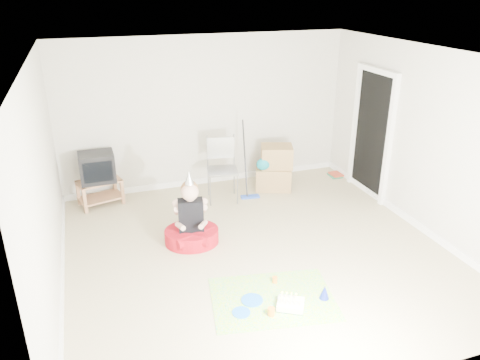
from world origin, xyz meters
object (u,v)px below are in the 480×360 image
object	(u,v)px
birthday_cake	(291,305)
seated_woman	(191,228)
folding_chair	(222,171)
cardboard_boxes	(274,168)
crt_tv	(97,167)
tv_stand	(100,190)

from	to	relation	value
birthday_cake	seated_woman	bearing A→B (deg)	112.15
folding_chair	seated_woman	distance (m)	1.49
birthday_cake	cardboard_boxes	bearing A→B (deg)	70.69
folding_chair	crt_tv	bearing A→B (deg)	166.50
crt_tv	cardboard_boxes	size ratio (longest dim) A/B	0.70
crt_tv	cardboard_boxes	distance (m)	2.96
folding_chair	seated_woman	bearing A→B (deg)	-123.96
seated_woman	tv_stand	bearing A→B (deg)	123.68
folding_chair	cardboard_boxes	size ratio (longest dim) A/B	1.38
crt_tv	seated_woman	world-z (taller)	seated_woman
seated_woman	folding_chair	bearing A→B (deg)	56.04
tv_stand	seated_woman	world-z (taller)	seated_woman
tv_stand	crt_tv	world-z (taller)	crt_tv
crt_tv	folding_chair	bearing A→B (deg)	-14.04
cardboard_boxes	birthday_cake	distance (m)	3.34
tv_stand	seated_woman	size ratio (longest dim) A/B	0.70
crt_tv	birthday_cake	xyz separation A→B (m)	(1.83, -3.43, -0.61)
folding_chair	cardboard_boxes	distance (m)	1.02
cardboard_boxes	birthday_cake	size ratio (longest dim) A/B	2.07
cardboard_boxes	birthday_cake	xyz separation A→B (m)	(-1.10, -3.13, -0.33)
folding_chair	birthday_cake	xyz separation A→B (m)	(-0.11, -2.97, -0.48)
folding_chair	cardboard_boxes	world-z (taller)	folding_chair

